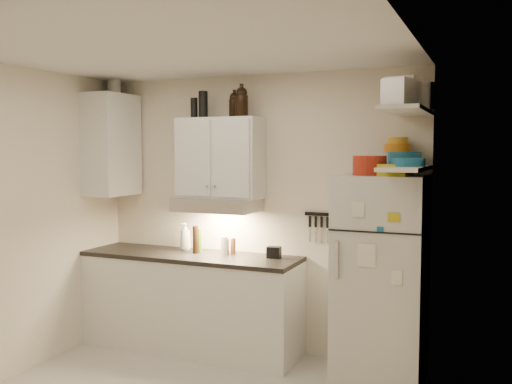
% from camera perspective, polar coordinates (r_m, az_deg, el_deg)
% --- Properties ---
extents(ceiling, '(3.20, 3.00, 0.02)m').
position_cam_1_polar(ceiling, '(4.11, -8.41, 14.14)').
color(ceiling, silver).
rests_on(ceiling, ground).
extents(back_wall, '(3.20, 0.02, 2.60)m').
position_cam_1_polar(back_wall, '(5.43, 0.09, -2.12)').
color(back_wall, beige).
rests_on(back_wall, ground).
extents(left_wall, '(0.02, 3.00, 2.60)m').
position_cam_1_polar(left_wall, '(5.11, -23.87, -2.88)').
color(left_wall, beige).
rests_on(left_wall, ground).
extents(right_wall, '(0.02, 3.00, 2.60)m').
position_cam_1_polar(right_wall, '(3.54, 14.78, -5.67)').
color(right_wall, beige).
rests_on(right_wall, ground).
extents(base_cabinet, '(2.10, 0.60, 0.88)m').
position_cam_1_polar(base_cabinet, '(5.55, -6.52, -11.04)').
color(base_cabinet, silver).
rests_on(base_cabinet, floor).
extents(countertop, '(2.10, 0.62, 0.04)m').
position_cam_1_polar(countertop, '(5.45, -6.56, -6.37)').
color(countertop, black).
rests_on(countertop, base_cabinet).
extents(upper_cabinet, '(0.80, 0.33, 0.75)m').
position_cam_1_polar(upper_cabinet, '(5.36, -3.60, 3.42)').
color(upper_cabinet, silver).
rests_on(upper_cabinet, back_wall).
extents(side_cabinet, '(0.33, 0.55, 1.00)m').
position_cam_1_polar(side_cabinet, '(5.85, -14.24, 4.59)').
color(side_cabinet, silver).
rests_on(side_cabinet, left_wall).
extents(range_hood, '(0.76, 0.46, 0.12)m').
position_cam_1_polar(range_hood, '(5.33, -3.89, -1.28)').
color(range_hood, silver).
rests_on(range_hood, back_wall).
extents(fridge, '(0.70, 0.68, 1.70)m').
position_cam_1_polar(fridge, '(4.81, 12.40, -8.48)').
color(fridge, silver).
rests_on(fridge, floor).
extents(shelf_hi, '(0.30, 0.95, 0.03)m').
position_cam_1_polar(shelf_hi, '(4.54, 14.86, 7.88)').
color(shelf_hi, silver).
rests_on(shelf_hi, right_wall).
extents(shelf_lo, '(0.30, 0.95, 0.03)m').
position_cam_1_polar(shelf_lo, '(4.53, 14.76, 2.32)').
color(shelf_lo, silver).
rests_on(shelf_lo, right_wall).
extents(knife_strip, '(0.42, 0.02, 0.03)m').
position_cam_1_polar(knife_strip, '(5.17, 7.15, -2.25)').
color(knife_strip, black).
rests_on(knife_strip, back_wall).
extents(dutch_oven, '(0.33, 0.33, 0.15)m').
position_cam_1_polar(dutch_oven, '(4.60, 11.29, 2.62)').
color(dutch_oven, maroon).
rests_on(dutch_oven, fridge).
extents(book_stack, '(0.24, 0.29, 0.09)m').
position_cam_1_polar(book_stack, '(4.55, 13.78, 2.16)').
color(book_stack, gold).
rests_on(book_stack, fridge).
extents(spice_jar, '(0.05, 0.05, 0.09)m').
position_cam_1_polar(spice_jar, '(4.70, 13.70, 2.20)').
color(spice_jar, silver).
rests_on(spice_jar, fridge).
extents(stock_pot, '(0.40, 0.40, 0.22)m').
position_cam_1_polar(stock_pot, '(4.84, 15.94, 9.09)').
color(stock_pot, silver).
rests_on(stock_pot, shelf_hi).
extents(tin_a, '(0.26, 0.24, 0.23)m').
position_cam_1_polar(tin_a, '(4.46, 14.44, 9.61)').
color(tin_a, '#AAAAAD').
rests_on(tin_a, shelf_hi).
extents(tin_b, '(0.24, 0.24, 0.18)m').
position_cam_1_polar(tin_b, '(4.19, 14.10, 9.68)').
color(tin_b, '#AAAAAD').
rests_on(tin_b, shelf_hi).
extents(bowl_teal, '(0.27, 0.27, 0.11)m').
position_cam_1_polar(bowl_teal, '(4.84, 14.59, 3.26)').
color(bowl_teal, '#175C83').
rests_on(bowl_teal, shelf_lo).
extents(bowl_orange, '(0.22, 0.22, 0.07)m').
position_cam_1_polar(bowl_orange, '(4.88, 13.96, 4.31)').
color(bowl_orange, '#BD6811').
rests_on(bowl_orange, bowl_teal).
extents(bowl_yellow, '(0.17, 0.17, 0.05)m').
position_cam_1_polar(bowl_yellow, '(4.88, 13.98, 5.02)').
color(bowl_yellow, gold).
rests_on(bowl_yellow, bowl_orange).
extents(plates, '(0.33, 0.33, 0.06)m').
position_cam_1_polar(plates, '(4.49, 14.98, 2.90)').
color(plates, '#175C83').
rests_on(plates, shelf_lo).
extents(growler_a, '(0.11, 0.11, 0.24)m').
position_cam_1_polar(growler_a, '(5.39, -2.18, 8.70)').
color(growler_a, black).
rests_on(growler_a, upper_cabinet).
extents(growler_b, '(0.12, 0.12, 0.28)m').
position_cam_1_polar(growler_b, '(5.26, -1.45, 9.02)').
color(growler_b, black).
rests_on(growler_b, upper_cabinet).
extents(thermos_a, '(0.09, 0.09, 0.25)m').
position_cam_1_polar(thermos_a, '(5.43, -5.30, 8.70)').
color(thermos_a, black).
rests_on(thermos_a, upper_cabinet).
extents(thermos_b, '(0.08, 0.08, 0.19)m').
position_cam_1_polar(thermos_b, '(5.47, -6.21, 8.35)').
color(thermos_b, black).
rests_on(thermos_b, upper_cabinet).
extents(side_jar, '(0.17, 0.17, 0.17)m').
position_cam_1_polar(side_jar, '(5.99, -14.00, 10.20)').
color(side_jar, silver).
rests_on(side_jar, side_cabinet).
extents(soap_bottle, '(0.15, 0.15, 0.30)m').
position_cam_1_polar(soap_bottle, '(5.62, -7.09, -4.27)').
color(soap_bottle, silver).
rests_on(soap_bottle, countertop).
extents(pepper_mill, '(0.05, 0.05, 0.15)m').
position_cam_1_polar(pepper_mill, '(5.40, -2.30, -5.41)').
color(pepper_mill, brown).
rests_on(pepper_mill, countertop).
extents(oil_bottle, '(0.05, 0.05, 0.23)m').
position_cam_1_polar(oil_bottle, '(5.47, -5.63, -4.87)').
color(oil_bottle, '#4E6D1B').
rests_on(oil_bottle, countertop).
extents(vinegar_bottle, '(0.07, 0.07, 0.26)m').
position_cam_1_polar(vinegar_bottle, '(5.45, -6.06, -4.76)').
color(vinegar_bottle, black).
rests_on(vinegar_bottle, countertop).
extents(clear_bottle, '(0.08, 0.08, 0.18)m').
position_cam_1_polar(clear_bottle, '(5.33, -3.20, -5.41)').
color(clear_bottle, silver).
rests_on(clear_bottle, countertop).
extents(red_jar, '(0.10, 0.10, 0.15)m').
position_cam_1_polar(red_jar, '(5.38, -3.13, -5.46)').
color(red_jar, maroon).
rests_on(red_jar, countertop).
extents(caddy, '(0.13, 0.10, 0.10)m').
position_cam_1_polar(caddy, '(5.20, 1.81, -6.05)').
color(caddy, black).
rests_on(caddy, countertop).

